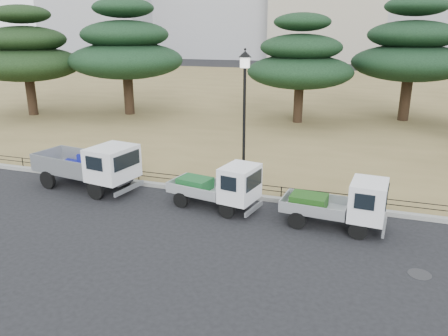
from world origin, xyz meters
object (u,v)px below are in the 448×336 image
at_px(truck_large, 90,164).
at_px(truck_kei_rear, 341,203).
at_px(street_lamp, 244,99).
at_px(tarp_pile, 84,165).
at_px(truck_kei_front, 220,186).

relative_size(truck_large, truck_kei_rear, 1.37).
bearing_deg(street_lamp, tarp_pile, -179.52).
bearing_deg(tarp_pile, street_lamp, 0.48).
distance_m(truck_kei_front, street_lamp, 3.30).
xyz_separation_m(truck_large, street_lamp, (5.91, 1.35, 2.66)).
distance_m(truck_kei_front, tarp_pile, 6.96).
xyz_separation_m(truck_kei_front, tarp_pile, (-6.78, 1.53, -0.32)).
bearing_deg(street_lamp, truck_kei_rear, -26.01).
height_order(street_lamp, tarp_pile, street_lamp).
bearing_deg(truck_kei_rear, truck_large, -178.67).
xyz_separation_m(street_lamp, tarp_pile, (-7.18, -0.06, -3.18)).
bearing_deg(tarp_pile, truck_large, -45.62).
distance_m(truck_large, truck_kei_rear, 9.72).
height_order(truck_kei_front, street_lamp, street_lamp).
bearing_deg(truck_kei_front, tarp_pile, 177.90).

